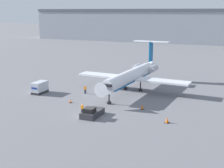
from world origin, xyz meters
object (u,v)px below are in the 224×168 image
object	(u,v)px
traffic_cone_left	(70,101)
traffic_cone_mid	(167,120)
worker_by_wing	(85,89)
traffic_cone_right	(142,107)
worker_near_tug	(82,109)
pushback_tug	(92,113)
airplane_main	(132,75)
luggage_cart	(40,87)

from	to	relation	value
traffic_cone_left	traffic_cone_mid	bearing A→B (deg)	-10.46
worker_by_wing	traffic_cone_right	distance (m)	14.31
worker_near_tug	traffic_cone_left	world-z (taller)	worker_near_tug
pushback_tug	traffic_cone_left	distance (m)	8.47
traffic_cone_right	airplane_main	bearing A→B (deg)	117.63
pushback_tug	traffic_cone_right	bearing A→B (deg)	46.93
luggage_cart	traffic_cone_mid	bearing A→B (deg)	-13.99
luggage_cart	traffic_cone_left	bearing A→B (deg)	-20.81
pushback_tug	worker_near_tug	world-z (taller)	worker_near_tug
worker_near_tug	traffic_cone_right	bearing A→B (deg)	37.45
pushback_tug	worker_near_tug	size ratio (longest dim) A/B	2.66
airplane_main	traffic_cone_right	bearing A→B (deg)	-62.37
traffic_cone_right	luggage_cart	bearing A→B (deg)	174.73
pushback_tug	traffic_cone_mid	xyz separation A→B (m)	(11.27, 1.70, -0.18)
pushback_tug	luggage_cart	size ratio (longest dim) A/B	1.26
pushback_tug	traffic_cone_left	bearing A→B (deg)	143.52
traffic_cone_left	traffic_cone_right	size ratio (longest dim) A/B	0.85
worker_near_tug	worker_by_wing	xyz separation A→B (m)	(-5.41, 11.27, -0.00)
traffic_cone_mid	traffic_cone_right	bearing A→B (deg)	138.12
pushback_tug	luggage_cart	world-z (taller)	luggage_cart
airplane_main	luggage_cart	world-z (taller)	airplane_main
luggage_cart	worker_by_wing	distance (m)	9.00
traffic_cone_right	traffic_cone_mid	size ratio (longest dim) A/B	1.01
traffic_cone_left	worker_by_wing	bearing A→B (deg)	94.43
worker_by_wing	traffic_cone_left	distance (m)	6.64
traffic_cone_right	pushback_tug	bearing A→B (deg)	-133.07
luggage_cart	pushback_tug	bearing A→B (deg)	-28.17
worker_by_wing	airplane_main	bearing A→B (deg)	36.36
traffic_cone_right	worker_by_wing	bearing A→B (deg)	158.62
worker_by_wing	traffic_cone_mid	world-z (taller)	worker_by_wing
worker_near_tug	traffic_cone_right	world-z (taller)	worker_near_tug
worker_near_tug	traffic_cone_right	xyz separation A→B (m)	(7.91, 6.06, -0.46)
luggage_cart	worker_by_wing	xyz separation A→B (m)	(8.41, 3.21, -0.29)
pushback_tug	traffic_cone_right	xyz separation A→B (m)	(6.00, 6.42, -0.18)
airplane_main	pushback_tug	xyz separation A→B (m)	(-0.33, -17.26, -2.63)
worker_by_wing	traffic_cone_right	world-z (taller)	worker_by_wing
traffic_cone_mid	worker_near_tug	bearing A→B (deg)	-174.21
traffic_cone_left	pushback_tug	bearing A→B (deg)	-36.48
airplane_main	worker_by_wing	xyz separation A→B (m)	(-7.65, -5.63, -2.35)
traffic_cone_left	traffic_cone_right	xyz separation A→B (m)	(12.81, 1.39, 0.06)
luggage_cart	worker_near_tug	size ratio (longest dim) A/B	2.11
worker_by_wing	traffic_cone_left	size ratio (longest dim) A/B	2.33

